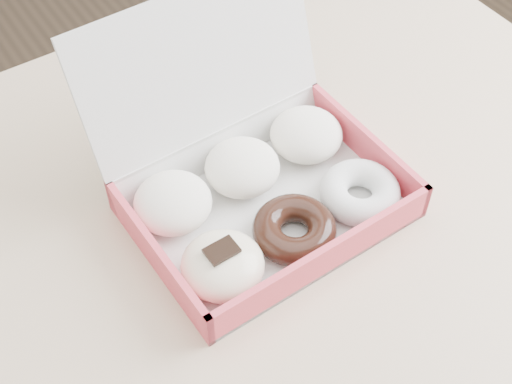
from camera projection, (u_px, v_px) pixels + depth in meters
table at (212, 251)px, 0.94m from camera, size 1.20×0.80×0.75m
donut_box at (256, 184)px, 0.87m from camera, size 0.32×0.30×0.23m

